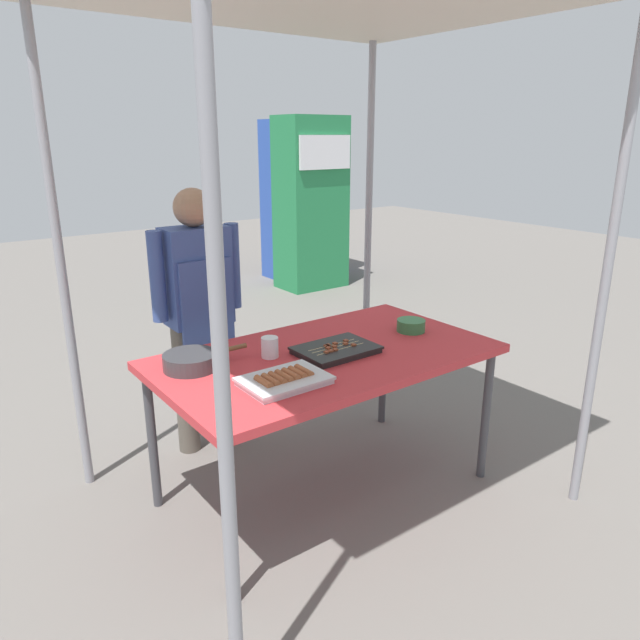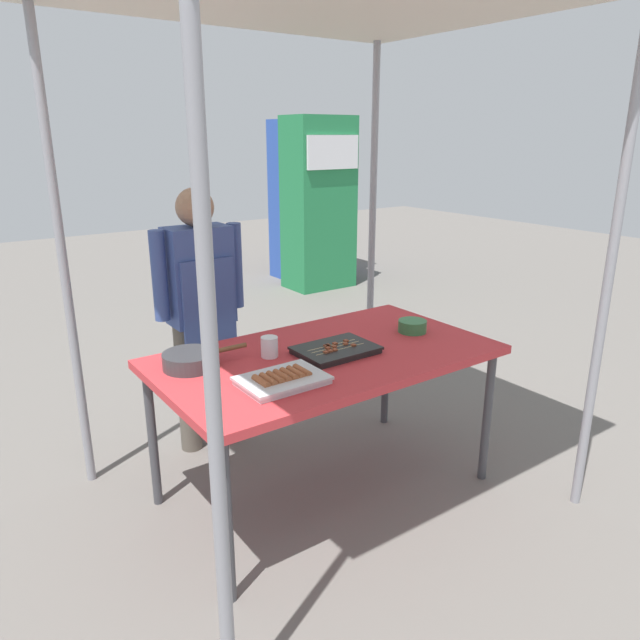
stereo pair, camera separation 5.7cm
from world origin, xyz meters
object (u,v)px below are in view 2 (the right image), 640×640
at_px(stall_table, 326,363).
at_px(drink_cup_near_edge, 269,347).
at_px(tray_meat_skewers, 336,350).
at_px(tray_grilled_sausages, 282,379).
at_px(condiment_bowl, 412,326).
at_px(vendor_woman, 201,302).
at_px(cooking_wok, 191,359).
at_px(neighbor_stall_left, 311,200).
at_px(neighbor_stall_right, 319,204).

distance_m(stall_table, drink_cup_near_edge, 0.29).
height_order(stall_table, tray_meat_skewers, tray_meat_skewers).
distance_m(tray_grilled_sausages, condiment_bowl, 0.93).
bearing_deg(tray_grilled_sausages, condiment_bowl, 11.12).
relative_size(stall_table, drink_cup_near_edge, 16.61).
relative_size(tray_meat_skewers, vendor_woman, 0.25).
distance_m(tray_meat_skewers, cooking_wok, 0.67).
relative_size(tray_grilled_sausages, condiment_bowl, 2.39).
distance_m(tray_grilled_sausages, vendor_woman, 0.99).
bearing_deg(cooking_wok, tray_meat_skewers, -20.05).
bearing_deg(drink_cup_near_edge, vendor_woman, 92.42).
relative_size(drink_cup_near_edge, neighbor_stall_left, 0.05).
height_order(tray_meat_skewers, vendor_woman, vendor_woman).
xyz_separation_m(tray_grilled_sausages, condiment_bowl, (0.91, 0.18, 0.01)).
height_order(tray_meat_skewers, neighbor_stall_left, neighbor_stall_left).
bearing_deg(neighbor_stall_left, neighbor_stall_right, -116.25).
xyz_separation_m(tray_meat_skewers, vendor_woman, (-0.31, 0.82, 0.10)).
xyz_separation_m(stall_table, tray_meat_skewers, (0.03, -0.03, 0.07)).
relative_size(vendor_woman, neighbor_stall_right, 0.76).
relative_size(stall_table, condiment_bowl, 10.79).
bearing_deg(neighbor_stall_left, stall_table, -123.80).
bearing_deg(drink_cup_near_edge, tray_meat_skewers, -27.39).
bearing_deg(neighbor_stall_left, tray_meat_skewers, -123.27).
relative_size(tray_meat_skewers, neighbor_stall_left, 0.19).
bearing_deg(stall_table, vendor_woman, 109.08).
bearing_deg(condiment_bowl, cooking_wok, 169.68).
relative_size(tray_meat_skewers, drink_cup_near_edge, 3.85).
relative_size(condiment_bowl, neighbor_stall_right, 0.08).
relative_size(tray_meat_skewers, neighbor_stall_right, 0.19).
distance_m(tray_grilled_sausages, cooking_wok, 0.45).
bearing_deg(tray_meat_skewers, neighbor_stall_right, 55.76).
bearing_deg(tray_grilled_sausages, drink_cup_near_edge, 68.44).
distance_m(vendor_woman, neighbor_stall_right, 3.82).
height_order(condiment_bowl, vendor_woman, vendor_woman).
bearing_deg(neighbor_stall_left, tray_grilled_sausages, -125.97).
relative_size(condiment_bowl, vendor_woman, 0.10).
bearing_deg(neighbor_stall_left, cooking_wok, -130.73).
distance_m(tray_grilled_sausages, drink_cup_near_edge, 0.33).
bearing_deg(vendor_woman, condiment_bowl, 135.75).
bearing_deg(stall_table, neighbor_stall_right, 55.15).
relative_size(stall_table, tray_meat_skewers, 4.32).
distance_m(tray_grilled_sausages, neighbor_stall_left, 5.20).
distance_m(stall_table, neighbor_stall_right, 4.26).
height_order(cooking_wok, vendor_woman, vendor_woman).
xyz_separation_m(stall_table, drink_cup_near_edge, (-0.24, 0.11, 0.10)).
bearing_deg(tray_meat_skewers, stall_table, 134.79).
distance_m(cooking_wok, drink_cup_near_edge, 0.36).
relative_size(vendor_woman, neighbor_stall_left, 0.77).
xyz_separation_m(tray_meat_skewers, condiment_bowl, (0.52, 0.02, 0.01)).
height_order(stall_table, cooking_wok, cooking_wok).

